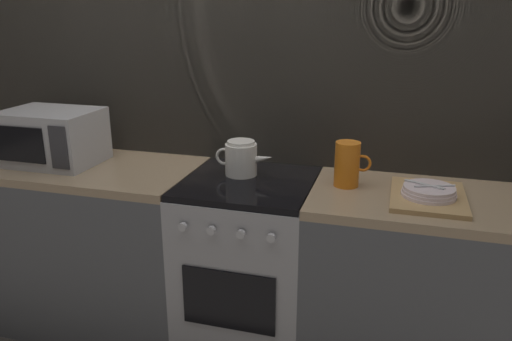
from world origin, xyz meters
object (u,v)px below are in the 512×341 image
kettle (241,158)px  dish_pile (428,194)px  stove_unit (249,267)px  pitcher (347,164)px  microwave (52,137)px

kettle → dish_pile: size_ratio=0.71×
stove_unit → pitcher: (0.44, 0.05, 0.55)m
stove_unit → kettle: (-0.06, 0.07, 0.53)m
stove_unit → kettle: bearing=128.7°
microwave → kettle: bearing=4.4°
kettle → dish_pile: kettle is taller
pitcher → dish_pile: 0.36m
stove_unit → microwave: (-1.03, -0.01, 0.59)m
kettle → stove_unit: bearing=-51.3°
kettle → dish_pile: bearing=-6.6°
stove_unit → dish_pile: size_ratio=2.25×
stove_unit → kettle: size_ratio=3.16×
pitcher → dish_pile: size_ratio=0.50×
dish_pile → pitcher: bearing=166.9°
microwave → pitcher: microwave is taller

